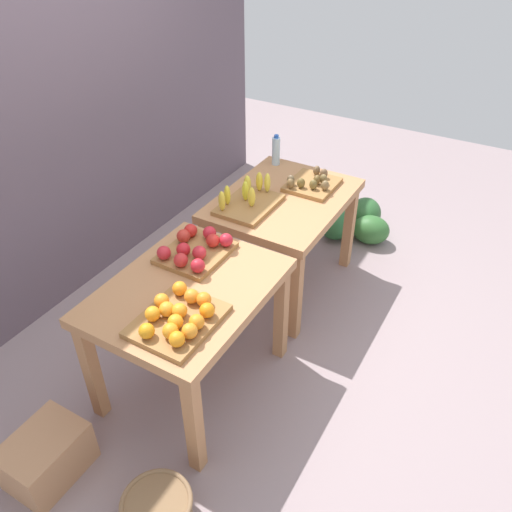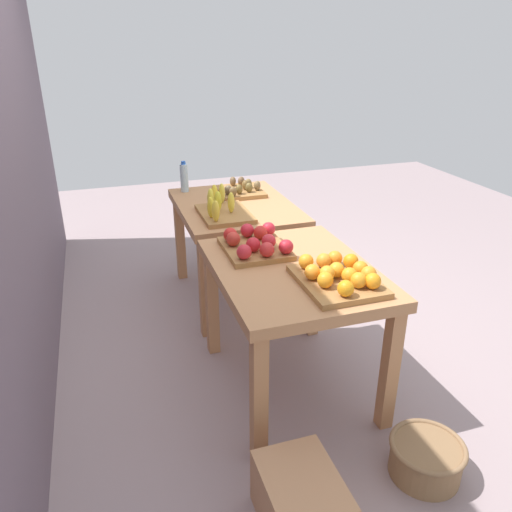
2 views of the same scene
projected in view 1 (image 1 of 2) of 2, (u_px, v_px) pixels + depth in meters
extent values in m
plane|color=gray|center=(243.00, 325.00, 3.58)|extent=(8.00, 8.00, 0.00)
cube|color=#665662|center=(56.00, 77.00, 3.24)|extent=(4.40, 0.12, 3.00)
cube|color=tan|center=(187.00, 291.00, 2.76)|extent=(1.04, 0.80, 0.06)
cube|color=tan|center=(194.00, 424.00, 2.52)|extent=(0.07, 0.07, 0.69)
cube|color=tan|center=(281.00, 314.00, 3.17)|extent=(0.07, 0.07, 0.69)
cube|color=tan|center=(92.00, 371.00, 2.80)|extent=(0.07, 0.07, 0.69)
cube|color=tan|center=(191.00, 279.00, 3.44)|extent=(0.07, 0.07, 0.69)
cube|color=tan|center=(284.00, 200.00, 3.54)|extent=(1.04, 0.80, 0.06)
cube|color=tan|center=(296.00, 296.00, 3.31)|extent=(0.07, 0.07, 0.69)
cube|color=tan|center=(349.00, 228.00, 3.95)|extent=(0.07, 0.07, 0.69)
cube|color=tan|center=(208.00, 264.00, 3.58)|extent=(0.07, 0.07, 0.69)
cube|color=tan|center=(271.00, 205.00, 4.22)|extent=(0.07, 0.07, 0.69)
cube|color=#A06F3C|center=(178.00, 321.00, 2.51)|extent=(0.44, 0.36, 0.03)
sphere|color=orange|center=(204.00, 299.00, 2.56)|extent=(0.08, 0.08, 0.08)
sphere|color=orange|center=(180.00, 311.00, 2.49)|extent=(0.10, 0.10, 0.08)
sphere|color=orange|center=(170.00, 331.00, 2.38)|extent=(0.09, 0.09, 0.08)
sphere|color=orange|center=(162.00, 301.00, 2.55)|extent=(0.11, 0.11, 0.08)
sphere|color=orange|center=(153.00, 314.00, 2.47)|extent=(0.09, 0.09, 0.08)
sphere|color=orange|center=(207.00, 310.00, 2.49)|extent=(0.09, 0.09, 0.08)
sphere|color=orange|center=(192.00, 296.00, 2.58)|extent=(0.09, 0.09, 0.08)
sphere|color=orange|center=(190.00, 331.00, 2.38)|extent=(0.11, 0.11, 0.08)
sphere|color=orange|center=(197.00, 322.00, 2.43)|extent=(0.09, 0.09, 0.08)
sphere|color=orange|center=(167.00, 309.00, 2.50)|extent=(0.10, 0.10, 0.08)
sphere|color=orange|center=(175.00, 322.00, 2.43)|extent=(0.09, 0.09, 0.08)
sphere|color=orange|center=(177.00, 339.00, 2.34)|extent=(0.11, 0.11, 0.08)
sphere|color=orange|center=(180.00, 288.00, 2.63)|extent=(0.09, 0.09, 0.08)
sphere|color=orange|center=(147.00, 331.00, 2.38)|extent=(0.11, 0.11, 0.08)
cube|color=#A06F3C|center=(196.00, 253.00, 2.97)|extent=(0.40, 0.34, 0.03)
sphere|color=red|center=(164.00, 253.00, 2.87)|extent=(0.11, 0.11, 0.08)
sphere|color=red|center=(226.00, 240.00, 2.98)|extent=(0.08, 0.08, 0.08)
sphere|color=red|center=(183.00, 236.00, 3.01)|extent=(0.08, 0.08, 0.08)
sphere|color=red|center=(198.00, 266.00, 2.78)|extent=(0.09, 0.09, 0.08)
sphere|color=red|center=(199.00, 253.00, 2.88)|extent=(0.10, 0.10, 0.08)
sphere|color=red|center=(183.00, 250.00, 2.90)|extent=(0.11, 0.11, 0.08)
sphere|color=red|center=(210.00, 233.00, 3.04)|extent=(0.09, 0.09, 0.08)
sphere|color=red|center=(181.00, 260.00, 2.82)|extent=(0.10, 0.10, 0.08)
sphere|color=red|center=(213.00, 241.00, 2.97)|extent=(0.09, 0.09, 0.08)
sphere|color=red|center=(191.00, 230.00, 3.06)|extent=(0.09, 0.09, 0.08)
cube|color=#A06F3C|center=(249.00, 205.00, 3.41)|extent=(0.44, 0.32, 0.03)
ellipsoid|color=yellow|center=(227.00, 195.00, 3.34)|extent=(0.07, 0.06, 0.14)
ellipsoid|color=yellow|center=(259.00, 181.00, 3.49)|extent=(0.05, 0.06, 0.14)
ellipsoid|color=yellow|center=(245.00, 191.00, 3.39)|extent=(0.06, 0.06, 0.14)
ellipsoid|color=yellow|center=(247.00, 185.00, 3.46)|extent=(0.06, 0.07, 0.14)
ellipsoid|color=yellow|center=(222.00, 201.00, 3.28)|extent=(0.06, 0.06, 0.14)
ellipsoid|color=yellow|center=(252.00, 197.00, 3.32)|extent=(0.06, 0.07, 0.14)
ellipsoid|color=yellow|center=(267.00, 183.00, 3.48)|extent=(0.06, 0.06, 0.14)
cube|color=#A06F3C|center=(312.00, 185.00, 3.63)|extent=(0.36, 0.32, 0.03)
ellipsoid|color=brown|center=(325.00, 185.00, 3.52)|extent=(0.07, 0.07, 0.07)
ellipsoid|color=brown|center=(323.00, 179.00, 3.59)|extent=(0.05, 0.06, 0.07)
ellipsoid|color=brown|center=(324.00, 173.00, 3.66)|extent=(0.07, 0.07, 0.07)
ellipsoid|color=brown|center=(317.00, 180.00, 3.58)|extent=(0.06, 0.05, 0.07)
ellipsoid|color=brown|center=(317.00, 171.00, 3.70)|extent=(0.07, 0.06, 0.07)
ellipsoid|color=brown|center=(313.00, 185.00, 3.53)|extent=(0.05, 0.06, 0.07)
ellipsoid|color=brown|center=(301.00, 183.00, 3.55)|extent=(0.07, 0.07, 0.07)
ellipsoid|color=brown|center=(291.00, 180.00, 3.58)|extent=(0.06, 0.06, 0.07)
ellipsoid|color=brown|center=(290.00, 184.00, 3.54)|extent=(0.05, 0.06, 0.07)
cylinder|color=silver|center=(276.00, 151.00, 3.87)|extent=(0.06, 0.06, 0.21)
cylinder|color=blue|center=(276.00, 136.00, 3.80)|extent=(0.03, 0.03, 0.02)
ellipsoid|color=#2F6430|center=(365.00, 214.00, 4.52)|extent=(0.38, 0.34, 0.27)
ellipsoid|color=#2D6E3A|center=(338.00, 224.00, 4.39)|extent=(0.40, 0.37, 0.26)
ellipsoid|color=#356D32|center=(371.00, 230.00, 4.33)|extent=(0.30, 0.35, 0.24)
cylinder|color=olive|center=(158.00, 512.00, 2.44)|extent=(0.32, 0.32, 0.17)
torus|color=olive|center=(156.00, 503.00, 2.39)|extent=(0.34, 0.34, 0.02)
cube|color=tan|center=(47.00, 456.00, 2.61)|extent=(0.40, 0.30, 0.27)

